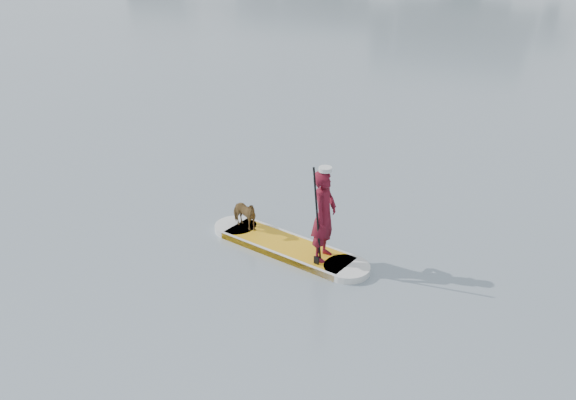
% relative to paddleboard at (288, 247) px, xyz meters
% --- Properties ---
extents(ground, '(140.00, 140.00, 0.00)m').
position_rel_paddleboard_xyz_m(ground, '(0.24, -1.18, -0.06)').
color(ground, slate).
rests_on(ground, ground).
extents(paddleboard, '(3.26, 1.24, 0.12)m').
position_rel_paddleboard_xyz_m(paddleboard, '(0.00, 0.00, 0.00)').
color(paddleboard, '#ECA716').
rests_on(paddleboard, ground).
extents(paddler, '(0.41, 0.61, 1.62)m').
position_rel_paddleboard_xyz_m(paddler, '(0.75, -0.13, 0.87)').
color(paddler, maroon).
rests_on(paddler, paddleboard).
extents(white_cap, '(0.22, 0.22, 0.07)m').
position_rel_paddleboard_xyz_m(white_cap, '(0.75, -0.13, 1.71)').
color(white_cap, silver).
rests_on(white_cap, paddler).
extents(dog, '(0.75, 0.50, 0.58)m').
position_rel_paddleboard_xyz_m(dog, '(-1.02, 0.18, 0.35)').
color(dog, brown).
rests_on(dog, paddleboard).
extents(paddle, '(0.10, 0.30, 2.00)m').
position_rel_paddleboard_xyz_m(paddle, '(0.74, -0.39, 0.74)').
color(paddle, black).
rests_on(paddle, ground).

